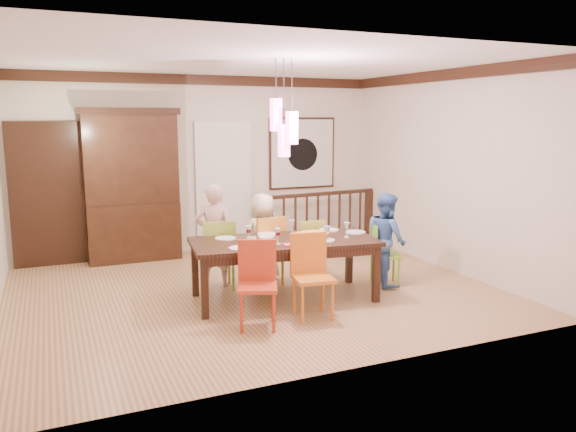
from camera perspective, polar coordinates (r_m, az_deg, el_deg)
name	(u,v)px	position (r m, az deg, el deg)	size (l,w,h in m)	color
floor	(254,291)	(7.35, -3.43, -7.63)	(6.00, 6.00, 0.00)	#956A48
ceiling	(252,60)	(7.04, -3.68, 15.49)	(6.00, 6.00, 0.00)	white
wall_back	(202,165)	(9.43, -8.69, 5.16)	(6.00, 6.00, 0.00)	beige
wall_right	(447,171)	(8.53, 15.84, 4.41)	(5.00, 5.00, 0.00)	beige
crown_molding	(252,67)	(7.03, -3.67, 14.85)	(6.00, 5.00, 0.16)	black
panel_door	(47,197)	(9.13, -23.28, 1.78)	(1.04, 0.07, 2.24)	black
white_doorway	(224,188)	(9.53, -6.53, 2.84)	(0.97, 0.05, 2.22)	silver
painting	(302,153)	(9.99, 1.45, 6.39)	(1.25, 0.06, 1.25)	black
pendant_cluster	(284,127)	(6.69, -0.42, 9.00)	(0.27, 0.21, 1.14)	#FF4C9A
dining_table	(284,246)	(6.86, -0.41, -3.06)	(2.35, 1.28, 0.75)	black
chair_far_left	(218,249)	(7.37, -7.14, -3.37)	(0.47, 0.47, 0.92)	#85A533
chair_far_mid	(265,245)	(7.53, -2.34, -2.95)	(0.47, 0.47, 0.94)	#C57B21
chair_far_right	(308,244)	(7.82, 2.06, -2.87)	(0.40, 0.40, 0.84)	#A0AD30
chair_near_left	(257,280)	(5.98, -3.14, -6.47)	(0.53, 0.53, 0.92)	#B0351A
chair_near_mid	(313,271)	(6.26, 2.57, -5.62)	(0.48, 0.48, 0.94)	orange
chair_end_right	(386,250)	(7.62, 9.89, -3.42)	(0.48, 0.48, 0.83)	#6FB126
china_hutch	(132,185)	(9.03, -15.58, 3.03)	(1.50, 0.46, 2.37)	black
balustrade	(318,219)	(9.69, 3.06, -0.28)	(2.31, 0.29, 0.96)	black
person_far_left	(214,235)	(7.47, -7.53, -1.97)	(0.50, 0.33, 1.37)	beige
person_far_mid	(263,237)	(7.69, -2.58, -2.17)	(0.59, 0.38, 1.21)	beige
person_end_right	(386,239)	(7.58, 9.95, -2.34)	(0.61, 0.47, 1.25)	#3D69AC
serving_bowl	(312,236)	(6.84, 2.46, -2.07)	(0.36, 0.36, 0.09)	gold
small_bowl	(266,239)	(6.75, -2.23, -2.35)	(0.19, 0.19, 0.06)	white
cup_left	(251,241)	(6.60, -3.74, -2.51)	(0.12, 0.12, 0.09)	silver
cup_right	(327,229)	(7.30, 3.97, -1.34)	(0.09, 0.09, 0.08)	silver
plate_far_left	(225,238)	(6.94, -6.37, -2.26)	(0.26, 0.26, 0.01)	white
plate_far_mid	(268,234)	(7.14, -2.09, -1.86)	(0.26, 0.26, 0.01)	white
plate_far_right	(329,230)	(7.42, 4.15, -1.42)	(0.26, 0.26, 0.01)	white
plate_near_left	(240,248)	(6.40, -4.89, -3.28)	(0.26, 0.26, 0.01)	white
plate_near_mid	(324,240)	(6.79, 3.67, -2.48)	(0.26, 0.26, 0.01)	white
plate_end_right	(355,232)	(7.32, 6.87, -1.63)	(0.26, 0.26, 0.01)	white
wine_glass_a	(248,233)	(6.76, -4.04, -1.78)	(0.08, 0.08, 0.19)	#590C19
wine_glass_b	(292,227)	(7.12, 0.40, -1.16)	(0.08, 0.08, 0.19)	silver
wine_glass_c	(278,236)	(6.59, -1.06, -2.07)	(0.08, 0.08, 0.19)	#590C19
wine_glass_d	(347,230)	(7.00, 5.99, -1.41)	(0.08, 0.08, 0.19)	silver
napkin	(291,245)	(6.55, 0.28, -2.92)	(0.18, 0.14, 0.01)	#D83359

